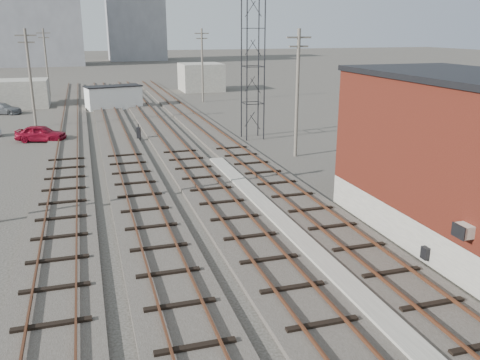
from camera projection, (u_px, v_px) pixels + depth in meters
name	position (u px, v px, depth m)	size (l,w,h in m)	color
ground	(150.00, 102.00, 64.72)	(320.00, 320.00, 0.00)	#282621
track_right	(207.00, 130.00, 46.15)	(3.20, 90.00, 0.39)	#332D28
track_mid_right	(163.00, 133.00, 45.03)	(3.20, 90.00, 0.39)	#332D28
track_mid_left	(117.00, 135.00, 43.91)	(3.20, 90.00, 0.39)	#332D28
track_left	(69.00, 138.00, 42.79)	(3.20, 90.00, 0.39)	#332D28
platform_curb	(294.00, 235.00, 22.68)	(0.90, 28.00, 0.26)	gray
brick_building	(465.00, 159.00, 21.81)	(6.54, 12.20, 7.22)	gray
lattice_tower	(253.00, 48.00, 41.21)	(1.60, 1.60, 15.00)	black
utility_pole_left_b	(30.00, 76.00, 46.10)	(1.80, 0.24, 9.00)	#595147
utility_pole_left_c	(46.00, 60.00, 69.01)	(1.80, 0.24, 9.00)	#595147
utility_pole_right_a	(297.00, 90.00, 35.85)	(1.80, 0.24, 9.00)	#595147
utility_pole_right_b	(202.00, 63.00, 63.33)	(1.80, 0.24, 9.00)	#595147
apartment_left	(33.00, 3.00, 124.09)	(22.00, 14.00, 30.00)	gray
apartment_right	(135.00, 14.00, 145.68)	(16.00, 12.00, 26.00)	gray
shed_left	(13.00, 94.00, 59.78)	(8.00, 5.00, 3.20)	gray
shed_right	(201.00, 77.00, 75.83)	(6.00, 6.00, 4.00)	gray
switch_stand	(139.00, 133.00, 42.28)	(0.39, 0.39, 1.31)	black
site_trailer	(114.00, 97.00, 58.89)	(6.76, 4.02, 2.66)	white
car_red	(41.00, 133.00, 41.86)	(1.62, 4.02, 1.37)	maroon
car_grey	(2.00, 109.00, 55.34)	(1.68, 4.13, 1.20)	slate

